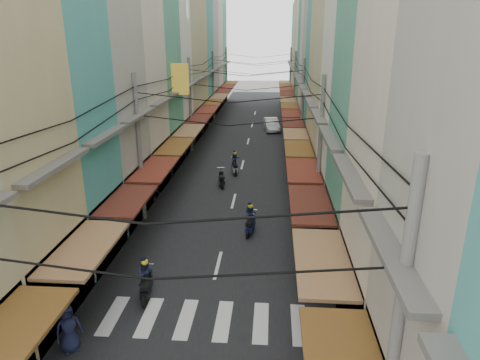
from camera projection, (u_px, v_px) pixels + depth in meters
The scene contains 15 objects.
ground at pixel (223, 245), 21.59m from camera, with size 160.00×160.00×0.00m, color slate.
road at pixel (247, 146), 40.45m from camera, with size 10.00×80.00×0.02m, color black.
sidewalk_left at pixel (179, 145), 40.92m from camera, with size 3.00×80.00×0.06m, color gray.
sidewalk_right at pixel (316, 148), 39.98m from camera, with size 3.00×80.00×0.06m, color gray.
crosswalk at pixel (205, 320), 15.93m from camera, with size 7.55×2.40×0.01m.
building_row_left at pixel (148, 38), 34.61m from camera, with size 7.80×67.67×23.70m.
building_row_right at pixel (346, 43), 33.48m from camera, with size 7.80×68.98×22.59m.
utility_poles at pixel (244, 81), 33.61m from camera, with size 10.20×66.13×8.20m.
white_car at pixel (271, 130), 47.20m from camera, with size 4.77×1.87×1.68m, color white.
bicycle at pixel (337, 243), 21.83m from camera, with size 0.57×1.53×1.05m, color black.
moving_scooters at pixel (232, 200), 26.00m from camera, with size 6.79×18.22×1.83m.
parked_scooters at pixel (334, 298), 16.46m from camera, with size 13.18×13.14×1.02m.
pedestrians at pixel (138, 222), 21.73m from camera, with size 13.19×16.97×2.22m.
market_umbrella at pixel (365, 248), 17.07m from camera, with size 2.16×2.16×2.28m.
traffic_sign at pixel (348, 237), 17.30m from camera, with size 0.10×0.69×3.15m.
Camera 1 is at (2.34, -19.24, 10.12)m, focal length 32.00 mm.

